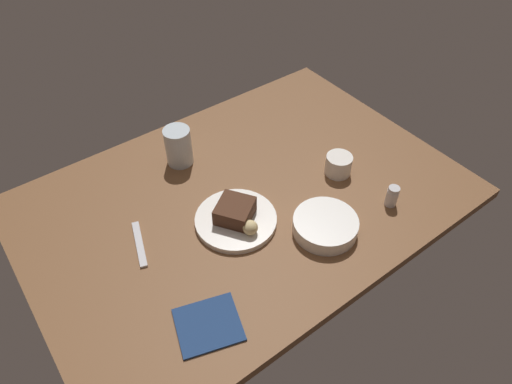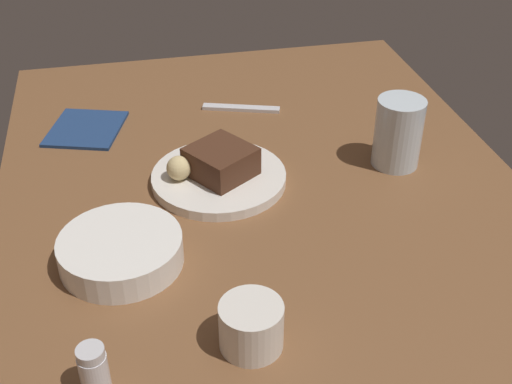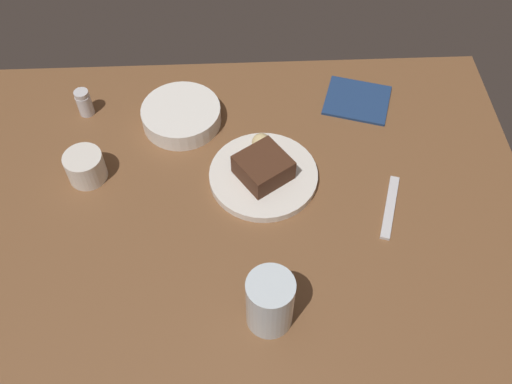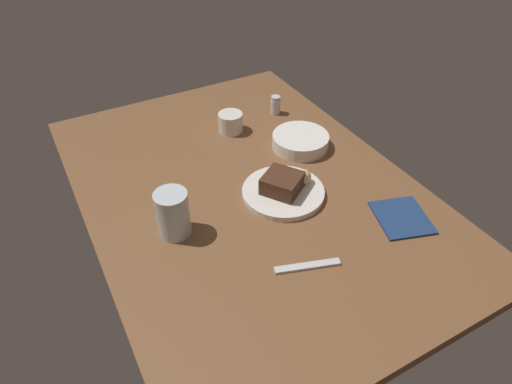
# 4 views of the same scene
# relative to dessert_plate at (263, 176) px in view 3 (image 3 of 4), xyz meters

# --- Properties ---
(dining_table) EXTENTS (1.20, 0.84, 0.03)m
(dining_table) POSITION_rel_dessert_plate_xyz_m (-0.08, -0.07, -0.02)
(dining_table) COLOR brown
(dining_table) RESTS_ON ground
(dessert_plate) EXTENTS (0.22, 0.22, 0.02)m
(dessert_plate) POSITION_rel_dessert_plate_xyz_m (0.00, 0.00, 0.00)
(dessert_plate) COLOR white
(dessert_plate) RESTS_ON dining_table
(chocolate_cake_slice) EXTENTS (0.13, 0.13, 0.05)m
(chocolate_cake_slice) POSITION_rel_dessert_plate_xyz_m (-0.00, -0.00, 0.03)
(chocolate_cake_slice) COLOR #472819
(chocolate_cake_slice) RESTS_ON dessert_plate
(bread_roll) EXTENTS (0.04, 0.04, 0.04)m
(bread_roll) POSITION_rel_dessert_plate_xyz_m (-0.00, 0.06, 0.03)
(bread_roll) COLOR #DBC184
(bread_roll) RESTS_ON dessert_plate
(salt_shaker) EXTENTS (0.03, 0.03, 0.06)m
(salt_shaker) POSITION_rel_dessert_plate_xyz_m (-0.38, 0.20, 0.02)
(salt_shaker) COLOR silver
(salt_shaker) RESTS_ON dining_table
(water_glass) EXTENTS (0.08, 0.08, 0.12)m
(water_glass) POSITION_rel_dessert_plate_xyz_m (-0.01, -0.30, 0.05)
(water_glass) COLOR silver
(water_glass) RESTS_ON dining_table
(side_bowl) EXTENTS (0.17, 0.17, 0.04)m
(side_bowl) POSITION_rel_dessert_plate_xyz_m (-0.17, 0.16, 0.01)
(side_bowl) COLOR white
(side_bowl) RESTS_ON dining_table
(coffee_cup) EXTENTS (0.08, 0.08, 0.06)m
(coffee_cup) POSITION_rel_dessert_plate_xyz_m (-0.35, 0.02, 0.02)
(coffee_cup) COLOR silver
(coffee_cup) RESTS_ON dining_table
(dessert_spoon) EXTENTS (0.06, 0.15, 0.01)m
(dessert_spoon) POSITION_rel_dessert_plate_xyz_m (0.24, -0.08, -0.00)
(dessert_spoon) COLOR silver
(dessert_spoon) RESTS_ON dining_table
(folded_napkin) EXTENTS (0.17, 0.16, 0.01)m
(folded_napkin) POSITION_rel_dessert_plate_xyz_m (0.22, 0.21, -0.01)
(folded_napkin) COLOR navy
(folded_napkin) RESTS_ON dining_table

